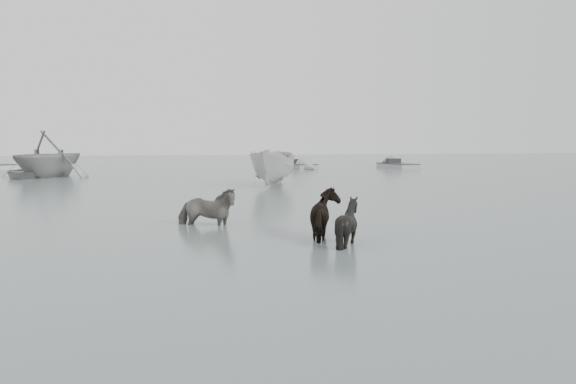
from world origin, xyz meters
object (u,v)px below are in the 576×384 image
object	(u,v)px
rowboat_lead	(24,170)
pony_pinto	(206,199)
pony_dark	(329,208)
pony_black	(348,215)

from	to	relation	value
rowboat_lead	pony_pinto	bearing A→B (deg)	-69.91
pony_pinto	rowboat_lead	world-z (taller)	pony_pinto
pony_pinto	rowboat_lead	size ratio (longest dim) A/B	0.40
pony_pinto	pony_dark	bearing A→B (deg)	-111.44
pony_pinto	pony_black	size ratio (longest dim) A/B	1.31
rowboat_lead	pony_dark	bearing A→B (deg)	-66.77
pony_pinto	pony_black	distance (m)	4.27
pony_pinto	rowboat_lead	bearing A→B (deg)	44.62
pony_black	rowboat_lead	distance (m)	26.88
pony_dark	pony_black	distance (m)	0.90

